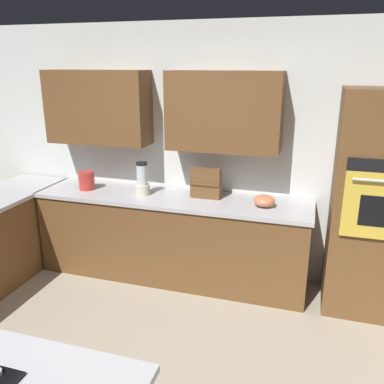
{
  "coord_description": "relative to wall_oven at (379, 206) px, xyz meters",
  "views": [
    {
      "loc": [
        -1.25,
        1.96,
        2.2
      ],
      "look_at": [
        -0.21,
        -1.46,
        1.06
      ],
      "focal_mm": 37.9,
      "sensor_mm": 36.0,
      "label": 1
    }
  ],
  "objects": [
    {
      "name": "spice_rack",
      "position": [
        1.6,
        -0.08,
        0.04
      ],
      "size": [
        0.3,
        0.11,
        0.3
      ],
      "color": "brown",
      "rests_on": "countertop_back"
    },
    {
      "name": "countertop_back",
      "position": [
        1.95,
        -0.0,
        -0.13
      ],
      "size": [
        2.84,
        0.64,
        0.04
      ],
      "primitive_type": "cube",
      "color": "#B2B2B7",
      "rests_on": "lower_cabinets_back"
    },
    {
      "name": "lower_cabinets_back",
      "position": [
        1.95,
        -0.0,
        -0.58
      ],
      "size": [
        2.8,
        0.6,
        0.86
      ],
      "primitive_type": "cube",
      "color": "brown",
      "rests_on": "ground"
    },
    {
      "name": "blender",
      "position": [
        2.25,
        0.01,
        0.04
      ],
      "size": [
        0.15,
        0.15,
        0.34
      ],
      "color": "beige",
      "rests_on": "countertop_back"
    },
    {
      "name": "kettle",
      "position": [
        2.9,
        0.01,
        -0.01
      ],
      "size": [
        0.17,
        0.17,
        0.19
      ],
      "primitive_type": "cylinder",
      "color": "red",
      "rests_on": "countertop_back"
    },
    {
      "name": "mixing_bowl",
      "position": [
        1.0,
        0.01,
        -0.05
      ],
      "size": [
        0.2,
        0.2,
        0.11
      ],
      "primitive_type": "ellipsoid",
      "color": "#CC724C",
      "rests_on": "countertop_back"
    },
    {
      "name": "wall_back",
      "position": [
        1.92,
        -0.33,
        0.41
      ],
      "size": [
        6.0,
        0.44,
        2.6
      ],
      "color": "silver",
      "rests_on": "ground"
    },
    {
      "name": "wall_oven",
      "position": [
        0.0,
        0.0,
        0.0
      ],
      "size": [
        0.8,
        0.66,
        2.01
      ],
      "color": "brown",
      "rests_on": "ground"
    }
  ]
}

